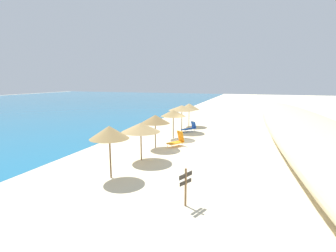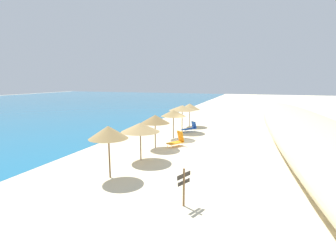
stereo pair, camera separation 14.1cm
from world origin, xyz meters
TOP-DOWN VIEW (x-y plane):
  - ground_plane at (0.00, 0.00)m, footprint 160.00×160.00m
  - dune_ridge at (1.51, -9.07)m, footprint 52.16×9.28m
  - beach_umbrella_0 at (-8.56, 2.23)m, footprint 2.07×2.07m
  - beach_umbrella_1 at (-5.26, 2.00)m, footprint 2.50×2.50m
  - beach_umbrella_2 at (-2.13, 2.29)m, footprint 2.23×2.23m
  - beach_umbrella_3 at (1.41, 2.00)m, footprint 2.20×2.20m
  - beach_umbrella_4 at (4.50, 2.12)m, footprint 2.63×2.63m
  - beach_umbrella_5 at (7.80, 2.23)m, footprint 2.33×2.33m
  - lounge_chair_0 at (-1.10, 0.86)m, footprint 1.48×1.26m
  - lounge_chair_1 at (4.83, 1.35)m, footprint 1.61×1.35m
  - wooden_signpost at (-10.24, -2.35)m, footprint 0.80×0.34m

SIDE VIEW (x-z plane):
  - ground_plane at x=0.00m, z-range 0.00..0.00m
  - lounge_chair_1 at x=4.83m, z-range -0.10..0.90m
  - lounge_chair_0 at x=-1.10m, z-range -0.13..1.05m
  - wooden_signpost at x=-10.24m, z-range 0.17..1.78m
  - dune_ridge at x=1.51m, z-range 0.00..2.19m
  - beach_umbrella_1 at x=-5.26m, z-range 0.93..3.39m
  - beach_umbrella_2 at x=-2.13m, z-range 0.95..3.51m
  - beach_umbrella_5 at x=7.80m, z-range 0.95..3.52m
  - beach_umbrella_3 at x=1.41m, z-range 0.99..3.55m
  - beach_umbrella_4 at x=4.50m, z-range 1.08..3.76m
  - beach_umbrella_0 at x=-8.56m, z-range 1.06..3.86m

